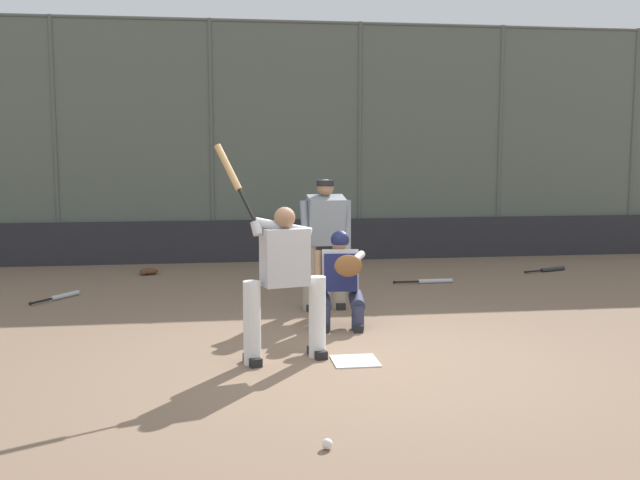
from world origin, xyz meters
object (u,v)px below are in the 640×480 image
at_px(batter_at_plate, 284,278).
at_px(spare_bat_by_padding, 276,277).
at_px(umpire_home, 325,240).
at_px(spare_bat_first_base_side, 431,281).
at_px(spare_bat_near_backstop, 61,296).
at_px(baseball_loose, 327,444).
at_px(spare_bat_third_base_side, 550,270).
at_px(fielding_glove_on_dirt, 148,272).
at_px(catcher_behind_plate, 340,278).

relative_size(batter_at_plate, spare_bat_by_padding, 3.35).
xyz_separation_m(umpire_home, spare_bat_first_base_side, (-1.85, -1.61, -0.85)).
xyz_separation_m(spare_bat_near_backstop, spare_bat_by_padding, (-3.00, -1.11, 0.00)).
height_order(spare_bat_near_backstop, baseball_loose, baseball_loose).
bearing_deg(baseball_loose, umpire_home, -98.25).
bearing_deg(spare_bat_first_base_side, batter_at_plate, -124.95).
xyz_separation_m(umpire_home, spare_bat_third_base_side, (-4.11, -2.39, -0.85)).
height_order(spare_bat_near_backstop, spare_bat_by_padding, same).
bearing_deg(spare_bat_near_backstop, spare_bat_by_padding, -35.05).
bearing_deg(fielding_glove_on_dirt, umpire_home, 129.13).
bearing_deg(batter_at_plate, baseball_loose, 77.79).
distance_m(umpire_home, spare_bat_first_base_side, 2.60).
bearing_deg(catcher_behind_plate, spare_bat_third_base_side, -134.53).
distance_m(spare_bat_first_base_side, fielding_glove_on_dirt, 4.50).
relative_size(spare_bat_third_base_side, baseball_loose, 11.22).
xyz_separation_m(fielding_glove_on_dirt, baseball_loose, (-1.80, 7.36, -0.01)).
height_order(spare_bat_first_base_side, fielding_glove_on_dirt, fielding_glove_on_dirt).
distance_m(umpire_home, fielding_glove_on_dirt, 3.94).
distance_m(spare_bat_by_padding, spare_bat_third_base_side, 4.54).
distance_m(spare_bat_near_backstop, spare_bat_third_base_side, 7.64).
bearing_deg(spare_bat_third_base_side, batter_at_plate, -156.53).
relative_size(spare_bat_near_backstop, spare_bat_by_padding, 1.18).
xyz_separation_m(batter_at_plate, catcher_behind_plate, (-0.75, -1.23, -0.23)).
bearing_deg(fielding_glove_on_dirt, catcher_behind_plate, 121.88).
xyz_separation_m(spare_bat_near_backstop, spare_bat_third_base_side, (-7.54, -1.21, 0.00)).
bearing_deg(batter_at_plate, spare_bat_near_backstop, -65.81).
bearing_deg(baseball_loose, spare_bat_first_base_side, -112.57).
relative_size(spare_bat_first_base_side, fielding_glove_on_dirt, 3.15).
bearing_deg(umpire_home, spare_bat_first_base_side, -143.92).
distance_m(batter_at_plate, umpire_home, 2.32).
relative_size(umpire_home, spare_bat_third_base_side, 1.98).
distance_m(catcher_behind_plate, spare_bat_third_base_side, 5.31).
relative_size(catcher_behind_plate, spare_bat_third_base_side, 1.32).
bearing_deg(spare_bat_third_base_side, spare_bat_near_backstop, 169.11).
distance_m(spare_bat_near_backstop, spare_bat_first_base_side, 5.30).
xyz_separation_m(batter_at_plate, spare_bat_by_padding, (-0.30, -4.48, -0.77)).
xyz_separation_m(umpire_home, spare_bat_near_backstop, (3.43, -1.17, -0.85)).
distance_m(batter_at_plate, baseball_loose, 2.30).
height_order(spare_bat_third_base_side, baseball_loose, baseball_loose).
bearing_deg(spare_bat_by_padding, fielding_glove_on_dirt, 116.38).
bearing_deg(batter_at_plate, catcher_behind_plate, -136.14).
bearing_deg(spare_bat_near_backstop, catcher_behind_plate, -87.09).
bearing_deg(baseball_loose, spare_bat_by_padding, -91.78).
relative_size(spare_bat_by_padding, fielding_glove_on_dirt, 2.11).
distance_m(spare_bat_third_base_side, baseball_loose, 8.25).
height_order(catcher_behind_plate, spare_bat_third_base_side, catcher_behind_plate).
distance_m(spare_bat_near_backstop, baseball_loose, 6.21).
height_order(spare_bat_near_backstop, spare_bat_third_base_side, same).
bearing_deg(spare_bat_first_base_side, umpire_home, -139.90).
height_order(catcher_behind_plate, baseball_loose, catcher_behind_plate).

